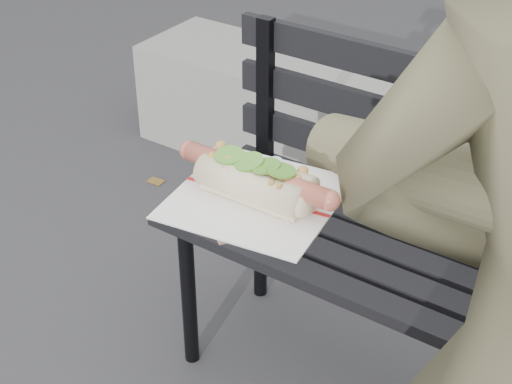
% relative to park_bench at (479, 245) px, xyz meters
% --- Properties ---
extents(park_bench, '(1.50, 0.44, 0.88)m').
position_rel_park_bench_xyz_m(park_bench, '(0.00, 0.00, 0.00)').
color(park_bench, black).
rests_on(park_bench, ground).
extents(concrete_block, '(1.20, 0.40, 0.40)m').
position_rel_park_bench_xyz_m(concrete_block, '(-1.02, 0.84, -0.32)').
color(concrete_block, slate).
rests_on(concrete_block, ground).
extents(held_hotdog, '(0.62, 0.31, 0.20)m').
position_rel_park_bench_xyz_m(held_hotdog, '(0.12, -0.73, 0.58)').
color(held_hotdog, brown).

